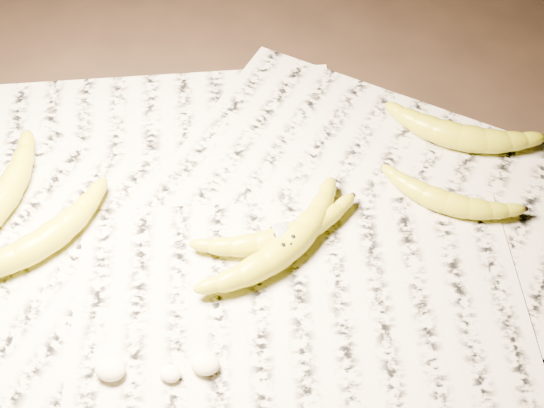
% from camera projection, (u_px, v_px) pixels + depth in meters
% --- Properties ---
extents(ground, '(3.00, 3.00, 0.00)m').
position_uv_depth(ground, '(248.00, 245.00, 0.98)').
color(ground, black).
rests_on(ground, ground).
extents(newspaper_patch, '(0.90, 0.70, 0.01)m').
position_uv_depth(newspaper_patch, '(219.00, 254.00, 0.97)').
color(newspaper_patch, beige).
rests_on(newspaper_patch, ground).
extents(banana_left_b, '(0.17, 0.20, 0.04)m').
position_uv_depth(banana_left_b, '(41.00, 241.00, 0.95)').
color(banana_left_b, '#B4AB16').
rests_on(banana_left_b, newspaper_patch).
extents(banana_center, '(0.17, 0.21, 0.04)m').
position_uv_depth(banana_center, '(287.00, 246.00, 0.95)').
color(banana_center, '#B4AB16').
rests_on(banana_center, newspaper_patch).
extents(banana_taped, '(0.19, 0.15, 0.03)m').
position_uv_depth(banana_taped, '(282.00, 237.00, 0.96)').
color(banana_taped, '#B4AB16').
rests_on(banana_taped, newspaper_patch).
extents(banana_upper_a, '(0.17, 0.08, 0.03)m').
position_uv_depth(banana_upper_a, '(447.00, 201.00, 1.00)').
color(banana_upper_a, '#B4AB16').
rests_on(banana_upper_a, newspaper_patch).
extents(banana_upper_b, '(0.19, 0.08, 0.04)m').
position_uv_depth(banana_upper_b, '(460.00, 135.00, 1.06)').
color(banana_upper_b, '#B4AB16').
rests_on(banana_upper_b, newspaper_patch).
extents(measuring_tape, '(0.03, 0.04, 0.04)m').
position_uv_depth(measuring_tape, '(282.00, 237.00, 0.96)').
color(measuring_tape, white).
rests_on(measuring_tape, newspaper_patch).
extents(flesh_chunk_a, '(0.04, 0.03, 0.02)m').
position_uv_depth(flesh_chunk_a, '(110.00, 368.00, 0.85)').
color(flesh_chunk_a, '#FDF0C4').
rests_on(flesh_chunk_a, newspaper_patch).
extents(flesh_chunk_b, '(0.03, 0.03, 0.02)m').
position_uv_depth(flesh_chunk_b, '(205.00, 362.00, 0.86)').
color(flesh_chunk_b, '#FDF0C4').
rests_on(flesh_chunk_b, newspaper_patch).
extents(flesh_chunk_c, '(0.02, 0.02, 0.01)m').
position_uv_depth(flesh_chunk_c, '(170.00, 372.00, 0.85)').
color(flesh_chunk_c, '#FDF0C4').
rests_on(flesh_chunk_c, newspaper_patch).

